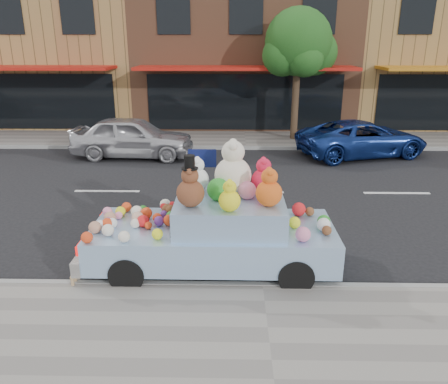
{
  "coord_description": "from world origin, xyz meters",
  "views": [
    {
      "loc": [
        -0.52,
        -11.39,
        3.97
      ],
      "look_at": [
        -0.67,
        -3.58,
        1.25
      ],
      "focal_mm": 35.0,
      "sensor_mm": 36.0,
      "label": 1
    }
  ],
  "objects_px": {
    "car_silver": "(133,137)",
    "street_tree": "(299,48)",
    "car_blue": "(362,138)",
    "art_car": "(215,227)"
  },
  "relations": [
    {
      "from": "street_tree",
      "to": "car_silver",
      "type": "bearing_deg",
      "value": -155.53
    },
    {
      "from": "car_silver",
      "to": "car_blue",
      "type": "height_order",
      "value": "car_silver"
    },
    {
      "from": "car_blue",
      "to": "art_car",
      "type": "xyz_separation_m",
      "value": [
        -4.96,
        -8.35,
        0.17
      ]
    },
    {
      "from": "car_silver",
      "to": "art_car",
      "type": "relative_size",
      "value": 0.95
    },
    {
      "from": "car_silver",
      "to": "car_blue",
      "type": "xyz_separation_m",
      "value": [
        8.2,
        0.34,
        -0.09
      ]
    },
    {
      "from": "art_car",
      "to": "car_silver",
      "type": "bearing_deg",
      "value": 112.15
    },
    {
      "from": "street_tree",
      "to": "car_blue",
      "type": "height_order",
      "value": "street_tree"
    },
    {
      "from": "car_silver",
      "to": "art_car",
      "type": "bearing_deg",
      "value": -154.89
    },
    {
      "from": "car_silver",
      "to": "street_tree",
      "type": "bearing_deg",
      "value": -62.46
    },
    {
      "from": "street_tree",
      "to": "car_blue",
      "type": "bearing_deg",
      "value": -49.17
    }
  ]
}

